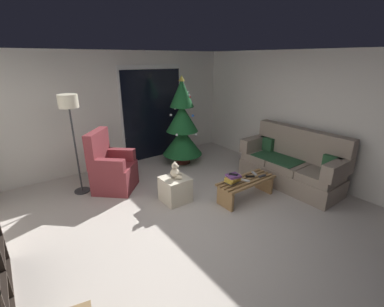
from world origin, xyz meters
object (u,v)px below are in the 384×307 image
Objects in this scene: coffee_table at (246,186)px; floor_lamp at (70,111)px; armchair at (112,169)px; remote_graphite at (262,176)px; couch at (292,165)px; teddy_bear_cream at (175,171)px; remote_white at (245,180)px; cell_phone at (233,174)px; christmas_tree at (182,126)px; ottoman at (175,189)px; book_stack at (233,179)px; remote_black at (250,176)px; remote_silver at (254,173)px.

coffee_table is 0.62× the size of floor_lamp.
remote_graphite is at bearing -41.32° from armchair.
armchair reaches higher than couch.
floor_lamp is 6.25× the size of teddy_bear_cream.
couch is 3.43m from armchair.
cell_phone is (-0.22, 0.07, 0.15)m from remote_white.
coffee_table is 2.17m from christmas_tree.
christmas_tree is 4.53× the size of ottoman.
teddy_bear_cream is at bearing 139.67° from book_stack.
armchair reaches higher than remote_graphite.
teddy_bear_cream is (-1.34, 0.74, 0.18)m from remote_graphite.
coffee_table is 0.55× the size of christmas_tree.
couch is at bearing -5.75° from book_stack.
floor_lamp reaches higher than remote_black.
couch is 1.04m from remote_black.
couch is 7.27× the size of book_stack.
book_stack reaches higher than remote_graphite.
floor_lamp is 4.05× the size of ottoman.
remote_white is (-0.35, -0.11, 0.00)m from remote_silver.
coffee_table is 1.26m from teddy_bear_cream.
book_stack is at bearing -98.69° from remote_graphite.
floor_lamp is at bearing 135.40° from book_stack.
armchair is 1.30m from teddy_bear_cream.
floor_lamp reaches higher than coffee_table.
remote_white reaches higher than coffee_table.
cell_phone is at bearing 174.18° from couch.
floor_lamp reaches higher than remote_white.
ottoman is (1.22, -1.31, -1.29)m from floor_lamp.
remote_white is 3.18m from floor_lamp.
ottoman is at bearing -128.35° from christmas_tree.
remote_silver is 1.00× the size of remote_white.
book_stack is (-0.58, -0.04, 0.07)m from remote_silver.
couch is at bearing 91.12° from remote_graphite.
armchair is at bearing 135.23° from coffee_table.
teddy_bear_cream reaches higher than remote_white.
christmas_tree is (0.36, 2.02, 0.43)m from book_stack.
book_stack is 0.24× the size of armchair.
armchair reaches higher than ottoman.
remote_silver is at bearing -36.75° from floor_lamp.
ottoman is at bearing 108.83° from cell_phone.
cell_phone is 0.97m from teddy_bear_cream.
remote_black is 1.08× the size of cell_phone.
christmas_tree reaches higher than coffee_table.
remote_graphite is at bearing -38.68° from floor_lamp.
ottoman reaches higher than remote_white.
floor_lamp is (-1.97, 1.94, 0.98)m from cell_phone.
remote_silver is at bearing -24.09° from ottoman.
book_stack is at bearing -40.33° from teddy_bear_cream.
coffee_table is 2.50× the size of ottoman.
remote_silver is at bearing 15.91° from coffee_table.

